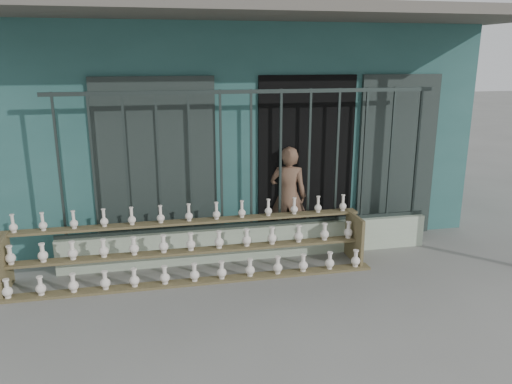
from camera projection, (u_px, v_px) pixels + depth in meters
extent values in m
plane|color=slate|center=(275.00, 301.00, 5.57)|extent=(60.00, 60.00, 0.00)
cube|color=#2A5956|center=(219.00, 115.00, 9.21)|extent=(7.00, 5.00, 3.20)
cube|color=black|center=(305.00, 160.00, 7.15)|extent=(1.40, 0.12, 2.40)
cube|color=#1E2926|center=(157.00, 168.00, 6.69)|extent=(1.60, 0.08, 2.40)
cube|color=#1E2926|center=(396.00, 157.00, 7.40)|extent=(1.20, 0.08, 2.40)
cube|color=#59544C|center=(252.00, 12.00, 5.87)|extent=(7.40, 2.00, 0.12)
cube|color=#AFC1A5|center=(251.00, 242.00, 6.74)|extent=(5.00, 0.20, 0.45)
cube|color=#283330|center=(59.00, 168.00, 5.97)|extent=(0.03, 0.03, 1.80)
cube|color=#283330|center=(93.00, 167.00, 6.05)|extent=(0.03, 0.03, 1.80)
cube|color=#283330|center=(126.00, 165.00, 6.13)|extent=(0.03, 0.03, 1.80)
cube|color=#283330|center=(159.00, 164.00, 6.21)|extent=(0.03, 0.03, 1.80)
cube|color=#283330|center=(190.00, 163.00, 6.29)|extent=(0.03, 0.03, 1.80)
cube|color=#283330|center=(221.00, 161.00, 6.36)|extent=(0.03, 0.03, 1.80)
cube|color=#283330|center=(251.00, 160.00, 6.44)|extent=(0.03, 0.03, 1.80)
cube|color=#283330|center=(280.00, 159.00, 6.52)|extent=(0.03, 0.03, 1.80)
cube|color=#283330|center=(309.00, 157.00, 6.60)|extent=(0.03, 0.03, 1.80)
cube|color=#283330|center=(337.00, 156.00, 6.68)|extent=(0.03, 0.03, 1.80)
cube|color=#283330|center=(364.00, 155.00, 6.76)|extent=(0.03, 0.03, 1.80)
cube|color=#283330|center=(391.00, 154.00, 6.84)|extent=(0.03, 0.03, 1.80)
cube|color=#283330|center=(417.00, 153.00, 6.92)|extent=(0.03, 0.03, 1.80)
cube|color=#283330|center=(251.00, 92.00, 6.21)|extent=(5.00, 0.04, 0.05)
cube|color=#283330|center=(251.00, 224.00, 6.67)|extent=(5.00, 0.04, 0.05)
cube|color=brown|center=(194.00, 282.00, 6.01)|extent=(4.50, 0.18, 0.03)
cube|color=brown|center=(191.00, 251.00, 6.17)|extent=(4.50, 0.18, 0.03)
cube|color=brown|center=(189.00, 222.00, 6.33)|extent=(4.50, 0.18, 0.03)
cube|color=brown|center=(4.00, 265.00, 5.73)|extent=(0.04, 0.55, 0.64)
cube|color=brown|center=(354.00, 238.00, 6.60)|extent=(0.04, 0.55, 0.64)
imported|color=brown|center=(288.00, 196.00, 7.10)|extent=(0.61, 0.49, 1.44)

